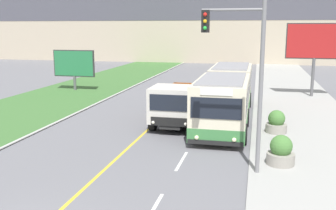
{
  "coord_description": "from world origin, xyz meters",
  "views": [
    {
      "loc": [
        5.67,
        -7.51,
        5.47
      ],
      "look_at": [
        1.1,
        12.48,
        1.4
      ],
      "focal_mm": 42.0,
      "sensor_mm": 36.0,
      "label": 1
    }
  ],
  "objects_px": {
    "planter_round_second": "(276,123)",
    "city_bus": "(227,95)",
    "billboard_small": "(74,64)",
    "billboard_large": "(315,43)",
    "traffic_light_mast": "(245,66)",
    "planter_round_near": "(281,152)",
    "dump_truck": "(178,105)"
  },
  "relations": [
    {
      "from": "planter_round_second",
      "to": "city_bus",
      "type": "bearing_deg",
      "value": 134.95
    },
    {
      "from": "billboard_small",
      "to": "billboard_large",
      "type": "bearing_deg",
      "value": 2.83
    },
    {
      "from": "traffic_light_mast",
      "to": "planter_round_near",
      "type": "distance_m",
      "value": 3.96
    },
    {
      "from": "city_bus",
      "to": "traffic_light_mast",
      "type": "height_order",
      "value": "traffic_light_mast"
    },
    {
      "from": "dump_truck",
      "to": "billboard_large",
      "type": "bearing_deg",
      "value": 53.78
    },
    {
      "from": "traffic_light_mast",
      "to": "city_bus",
      "type": "bearing_deg",
      "value": 97.99
    },
    {
      "from": "city_bus",
      "to": "planter_round_near",
      "type": "height_order",
      "value": "city_bus"
    },
    {
      "from": "dump_truck",
      "to": "billboard_small",
      "type": "xyz_separation_m",
      "value": [
        -11.44,
        10.66,
        1.09
      ]
    },
    {
      "from": "dump_truck",
      "to": "billboard_small",
      "type": "height_order",
      "value": "billboard_small"
    },
    {
      "from": "city_bus",
      "to": "billboard_small",
      "type": "distance_m",
      "value": 16.26
    },
    {
      "from": "billboard_large",
      "to": "traffic_light_mast",
      "type": "bearing_deg",
      "value": -104.66
    },
    {
      "from": "traffic_light_mast",
      "to": "billboard_large",
      "type": "xyz_separation_m",
      "value": [
        4.75,
        18.16,
        0.14
      ]
    },
    {
      "from": "city_bus",
      "to": "traffic_light_mast",
      "type": "relative_size",
      "value": 2.0
    },
    {
      "from": "city_bus",
      "to": "traffic_light_mast",
      "type": "distance_m",
      "value": 9.35
    },
    {
      "from": "city_bus",
      "to": "traffic_light_mast",
      "type": "xyz_separation_m",
      "value": [
        1.25,
        -8.89,
        2.6
      ]
    },
    {
      "from": "city_bus",
      "to": "billboard_large",
      "type": "xyz_separation_m",
      "value": [
        6.0,
        9.27,
        2.74
      ]
    },
    {
      "from": "traffic_light_mast",
      "to": "billboard_small",
      "type": "distance_m",
      "value": 23.01
    },
    {
      "from": "city_bus",
      "to": "billboard_small",
      "type": "relative_size",
      "value": 3.44
    },
    {
      "from": "traffic_light_mast",
      "to": "planter_round_near",
      "type": "height_order",
      "value": "traffic_light_mast"
    },
    {
      "from": "city_bus",
      "to": "billboard_small",
      "type": "bearing_deg",
      "value": 149.33
    },
    {
      "from": "billboard_small",
      "to": "planter_round_near",
      "type": "xyz_separation_m",
      "value": [
        16.73,
        -16.07,
        -1.7
      ]
    },
    {
      "from": "traffic_light_mast",
      "to": "billboard_small",
      "type": "bearing_deg",
      "value": 131.54
    },
    {
      "from": "billboard_small",
      "to": "traffic_light_mast",
      "type": "bearing_deg",
      "value": -48.46
    },
    {
      "from": "traffic_light_mast",
      "to": "billboard_large",
      "type": "distance_m",
      "value": 18.77
    },
    {
      "from": "city_bus",
      "to": "billboard_small",
      "type": "xyz_separation_m",
      "value": [
        -13.97,
        8.28,
        0.81
      ]
    },
    {
      "from": "city_bus",
      "to": "planter_round_second",
      "type": "relative_size",
      "value": 10.95
    },
    {
      "from": "traffic_light_mast",
      "to": "billboard_large",
      "type": "bearing_deg",
      "value": 75.34
    },
    {
      "from": "planter_round_near",
      "to": "planter_round_second",
      "type": "distance_m",
      "value": 4.99
    },
    {
      "from": "city_bus",
      "to": "dump_truck",
      "type": "xyz_separation_m",
      "value": [
        -2.53,
        -2.38,
        -0.28
      ]
    },
    {
      "from": "planter_round_near",
      "to": "planter_round_second",
      "type": "xyz_separation_m",
      "value": [
        0.03,
        4.99,
        -0.01
      ]
    },
    {
      "from": "dump_truck",
      "to": "planter_round_near",
      "type": "height_order",
      "value": "dump_truck"
    },
    {
      "from": "dump_truck",
      "to": "planter_round_near",
      "type": "distance_m",
      "value": 7.59
    }
  ]
}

